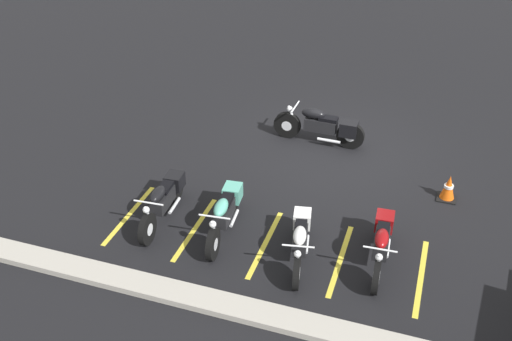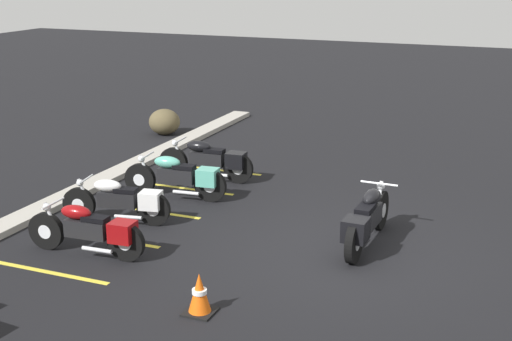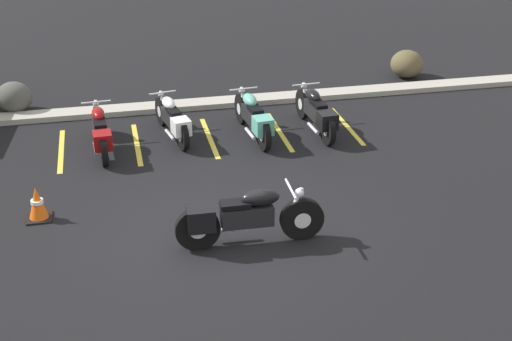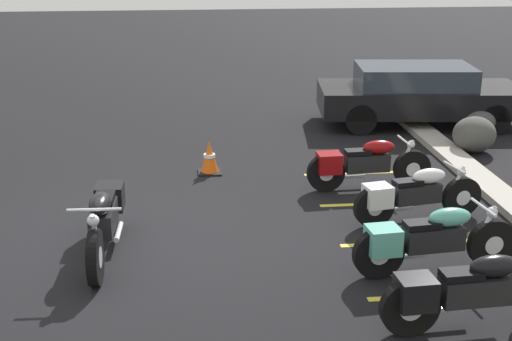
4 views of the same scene
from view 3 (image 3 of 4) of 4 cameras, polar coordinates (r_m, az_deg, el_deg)
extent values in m
plane|color=black|center=(11.05, -3.25, -5.42)|extent=(60.00, 60.00, 0.00)
cylinder|color=black|center=(10.88, 3.69, -3.89)|extent=(0.68, 0.14, 0.68)
cylinder|color=silver|center=(10.88, 3.69, -3.89)|extent=(0.26, 0.14, 0.26)
cylinder|color=black|center=(10.63, -4.69, -4.70)|extent=(0.68, 0.14, 0.68)
cylinder|color=silver|center=(10.63, -4.69, -4.70)|extent=(0.26, 0.14, 0.26)
cube|color=black|center=(10.65, -0.73, -3.61)|extent=(0.79, 0.31, 0.31)
ellipsoid|color=black|center=(10.54, 0.37, -2.19)|extent=(0.58, 0.28, 0.25)
cube|color=black|center=(10.52, -1.67, -2.72)|extent=(0.46, 0.26, 0.08)
cube|color=black|center=(10.55, -4.45, -3.81)|extent=(0.42, 0.38, 0.35)
cylinder|color=silver|center=(10.73, 3.09, -2.71)|extent=(0.27, 0.07, 0.55)
cylinder|color=silver|center=(10.59, 2.80, -1.47)|extent=(0.05, 0.64, 0.04)
sphere|color=silver|center=(10.65, 3.49, -1.80)|extent=(0.14, 0.14, 0.14)
cylinder|color=silver|center=(10.89, -2.19, -4.77)|extent=(0.57, 0.09, 0.07)
cylinder|color=black|center=(14.85, -12.55, 3.83)|extent=(0.15, 0.62, 0.62)
cylinder|color=silver|center=(14.85, -12.55, 3.83)|extent=(0.13, 0.24, 0.23)
cylinder|color=black|center=(13.51, -12.09, 1.62)|extent=(0.15, 0.62, 0.62)
cylinder|color=silver|center=(13.51, -12.09, 1.62)|extent=(0.13, 0.24, 0.23)
cube|color=black|center=(14.08, -12.37, 3.23)|extent=(0.30, 0.72, 0.28)
ellipsoid|color=maroon|center=(14.16, -12.52, 4.45)|extent=(0.27, 0.54, 0.22)
cube|color=black|center=(13.87, -12.39, 3.70)|extent=(0.25, 0.42, 0.07)
cube|color=maroon|center=(13.49, -12.17, 2.35)|extent=(0.36, 0.39, 0.32)
cylinder|color=silver|center=(14.66, -12.61, 4.55)|extent=(0.07, 0.25, 0.50)
cylinder|color=silver|center=(14.52, -12.68, 5.37)|extent=(0.58, 0.07, 0.03)
sphere|color=silver|center=(14.66, -12.69, 5.25)|extent=(0.13, 0.13, 0.13)
cylinder|color=silver|center=(13.97, -12.72, 1.76)|extent=(0.09, 0.52, 0.07)
cylinder|color=black|center=(15.20, -7.57, 4.72)|extent=(0.22, 0.61, 0.60)
cylinder|color=silver|center=(15.20, -7.57, 4.72)|extent=(0.16, 0.24, 0.23)
cylinder|color=black|center=(13.94, -5.92, 2.82)|extent=(0.22, 0.61, 0.60)
cylinder|color=silver|center=(13.94, -5.92, 2.82)|extent=(0.16, 0.24, 0.23)
cube|color=black|center=(14.48, -6.75, 4.25)|extent=(0.38, 0.72, 0.27)
ellipsoid|color=white|center=(14.55, -7.02, 5.38)|extent=(0.33, 0.54, 0.22)
cube|color=black|center=(14.27, -6.61, 4.72)|extent=(0.29, 0.43, 0.07)
cube|color=white|center=(13.92, -6.01, 3.51)|extent=(0.39, 0.42, 0.31)
cylinder|color=silver|center=(15.01, -7.50, 5.42)|extent=(0.10, 0.24, 0.48)
cylinder|color=silver|center=(14.89, -7.49, 6.20)|extent=(0.56, 0.14, 0.03)
sphere|color=silver|center=(15.02, -7.61, 6.08)|extent=(0.13, 0.13, 0.13)
cylinder|color=silver|center=(14.34, -6.91, 2.86)|extent=(0.16, 0.50, 0.06)
cylinder|color=black|center=(15.17, -1.19, 4.98)|extent=(0.18, 0.64, 0.63)
cylinder|color=silver|center=(15.17, -1.19, 4.98)|extent=(0.14, 0.25, 0.24)
cylinder|color=black|center=(13.85, 0.62, 2.89)|extent=(0.18, 0.64, 0.63)
cylinder|color=silver|center=(13.85, 0.62, 2.89)|extent=(0.14, 0.25, 0.24)
cube|color=black|center=(14.41, -0.27, 4.44)|extent=(0.34, 0.75, 0.29)
ellipsoid|color=#59B29E|center=(14.49, -0.50, 5.66)|extent=(0.30, 0.56, 0.23)
cube|color=black|center=(14.20, -0.06, 4.93)|extent=(0.27, 0.44, 0.08)
cube|color=#59B29E|center=(13.83, 0.56, 3.62)|extent=(0.38, 0.42, 0.33)
cylinder|color=silver|center=(14.98, -1.06, 5.72)|extent=(0.08, 0.26, 0.51)
cylinder|color=silver|center=(14.84, -1.01, 6.55)|extent=(0.60, 0.09, 0.03)
sphere|color=silver|center=(14.98, -1.15, 6.42)|extent=(0.13, 0.13, 0.13)
cylinder|color=silver|center=(14.27, -0.48, 2.98)|extent=(0.12, 0.53, 0.07)
cylinder|color=black|center=(15.46, 3.75, 5.34)|extent=(0.15, 0.64, 0.63)
cylinder|color=silver|center=(15.46, 3.75, 5.34)|extent=(0.14, 0.25, 0.24)
cylinder|color=black|center=(14.17, 5.76, 3.29)|extent=(0.15, 0.64, 0.63)
cylinder|color=silver|center=(14.17, 5.76, 3.29)|extent=(0.14, 0.25, 0.24)
cube|color=black|center=(14.71, 4.80, 4.82)|extent=(0.31, 0.75, 0.29)
ellipsoid|color=black|center=(14.79, 4.57, 6.02)|extent=(0.28, 0.55, 0.23)
cube|color=black|center=(14.50, 5.05, 5.30)|extent=(0.26, 0.44, 0.08)
cube|color=black|center=(14.14, 5.72, 4.01)|extent=(0.37, 0.41, 0.33)
cylinder|color=silver|center=(15.27, 3.92, 6.07)|extent=(0.07, 0.25, 0.51)
cylinder|color=silver|center=(15.14, 4.03, 6.89)|extent=(0.60, 0.07, 0.03)
sphere|color=silver|center=(15.27, 3.86, 6.77)|extent=(0.13, 0.13, 0.13)
cylinder|color=silver|center=(14.57, 4.59, 3.39)|extent=(0.10, 0.53, 0.07)
cube|color=#A8A399|center=(16.13, -6.63, 5.15)|extent=(18.00, 0.50, 0.12)
ellipsoid|color=brown|center=(18.42, 11.98, 8.34)|extent=(0.92, 0.94, 0.69)
ellipsoid|color=#4C4C47|center=(16.61, -18.80, 5.56)|extent=(1.03, 1.07, 0.68)
cube|color=black|center=(12.07, -16.93, -3.64)|extent=(0.40, 0.40, 0.03)
cone|color=#EA590F|center=(11.94, -17.10, -2.51)|extent=(0.32, 0.32, 0.57)
cylinder|color=white|center=(11.93, -17.12, -2.39)|extent=(0.20, 0.20, 0.06)
cube|color=gold|center=(14.44, -15.32, 1.55)|extent=(0.10, 2.10, 0.00)
cube|color=gold|center=(14.42, -9.51, 2.10)|extent=(0.10, 2.10, 0.00)
cube|color=gold|center=(14.54, -3.73, 2.63)|extent=(0.10, 2.10, 0.00)
cube|color=gold|center=(14.81, 1.90, 3.12)|extent=(0.10, 2.10, 0.00)
cube|color=gold|center=(15.22, 7.28, 3.56)|extent=(0.10, 2.10, 0.00)
camera|label=1|loc=(21.82, -16.49, 29.39)|focal=42.00mm
camera|label=2|loc=(11.11, -65.39, 4.44)|focal=50.00mm
camera|label=4|loc=(14.72, 34.44, 14.80)|focal=50.00mm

